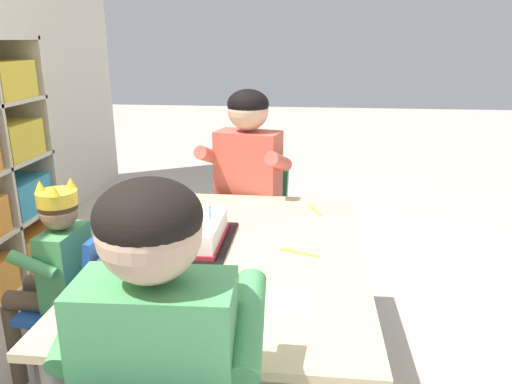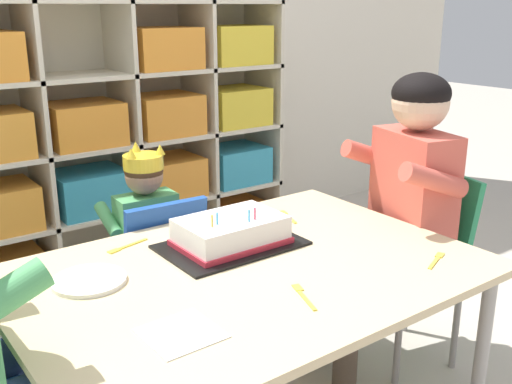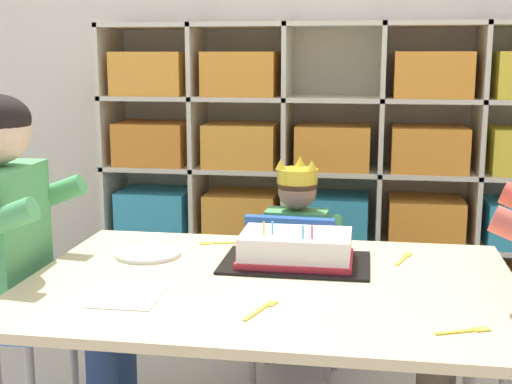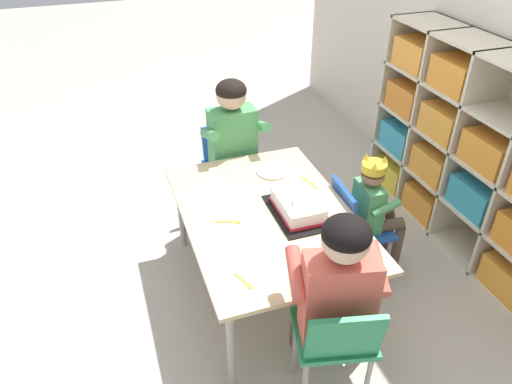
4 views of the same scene
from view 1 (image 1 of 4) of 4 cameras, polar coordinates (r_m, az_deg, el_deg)
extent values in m
cube|color=beige|center=(3.19, -25.06, 4.32)|extent=(0.02, 0.34, 1.29)
cube|color=orange|center=(3.16, -25.45, -5.87)|extent=(0.32, 0.27, 0.19)
cube|color=teal|center=(3.06, -26.22, -0.41)|extent=(0.32, 0.27, 0.19)
cube|color=yellow|center=(2.99, -27.02, 5.37)|extent=(0.32, 0.27, 0.19)
cube|color=#D1B789|center=(1.72, -2.53, -7.21)|extent=(1.26, 0.88, 0.02)
cylinder|color=#9E9993|center=(2.34, 9.07, -8.14)|extent=(0.04, 0.04, 0.55)
cylinder|color=#9E9993|center=(2.42, -9.40, -7.28)|extent=(0.04, 0.04, 0.55)
cube|color=#1E4CA8|center=(2.01, -20.38, -12.13)|extent=(0.33, 0.32, 0.03)
cube|color=#1E4CA8|center=(1.87, -17.15, -8.36)|extent=(0.29, 0.08, 0.30)
cylinder|color=gray|center=(2.24, -21.04, -13.88)|extent=(0.02, 0.02, 0.31)
cylinder|color=gray|center=(2.07, -24.70, -17.28)|extent=(0.02, 0.02, 0.31)
cylinder|color=gray|center=(2.14, -15.29, -14.90)|extent=(0.02, 0.02, 0.31)
cylinder|color=gray|center=(1.95, -18.53, -18.68)|extent=(0.02, 0.02, 0.31)
cube|color=#4C9E5B|center=(1.95, -21.13, -8.11)|extent=(0.22, 0.12, 0.29)
sphere|color=#997051|center=(1.87, -21.85, -2.08)|extent=(0.13, 0.13, 0.13)
ellipsoid|color=#472D19|center=(1.86, -21.92, -1.50)|extent=(0.14, 0.14, 0.10)
cylinder|color=yellow|center=(1.85, -22.02, -0.62)|extent=(0.14, 0.14, 0.05)
cone|color=yellow|center=(1.87, -23.72, 0.71)|extent=(0.04, 0.04, 0.04)
cone|color=yellow|center=(1.87, -20.64, 1.06)|extent=(0.04, 0.04, 0.04)
cone|color=yellow|center=(1.78, -22.29, 0.11)|extent=(0.04, 0.04, 0.04)
cylinder|color=brown|center=(2.10, -22.43, -9.96)|extent=(0.08, 0.21, 0.07)
cylinder|color=brown|center=(2.00, -24.31, -11.50)|extent=(0.08, 0.21, 0.07)
cylinder|color=brown|center=(2.24, -24.19, -14.01)|extent=(0.06, 0.06, 0.33)
cylinder|color=brown|center=(2.16, -26.06, -15.61)|extent=(0.06, 0.06, 0.33)
cylinder|color=#4C9E5B|center=(2.04, -20.60, -4.89)|extent=(0.05, 0.18, 0.10)
cylinder|color=#4C9E5B|center=(1.85, -24.42, -7.71)|extent=(0.05, 0.18, 0.10)
cube|color=#4C9E5B|center=(1.05, -11.09, -20.38)|extent=(0.17, 0.31, 0.42)
sphere|color=#DBB293|center=(0.90, -12.24, -4.49)|extent=(0.19, 0.19, 0.19)
ellipsoid|color=black|center=(0.89, -12.35, -2.77)|extent=(0.19, 0.19, 0.14)
cylinder|color=#4C9E5B|center=(1.02, -0.92, -14.93)|extent=(0.25, 0.08, 0.14)
cylinder|color=#4C9E5B|center=(1.10, -19.46, -13.51)|extent=(0.25, 0.08, 0.14)
cube|color=#238451|center=(2.45, -0.86, -2.88)|extent=(0.38, 0.40, 0.03)
cube|color=#238451|center=(2.53, 0.26, 1.20)|extent=(0.13, 0.32, 0.26)
cylinder|color=gray|center=(2.48, -4.93, -8.20)|extent=(0.02, 0.02, 0.41)
cylinder|color=gray|center=(2.39, 1.31, -9.21)|extent=(0.02, 0.02, 0.41)
cylinder|color=gray|center=(2.69, -2.73, -6.06)|extent=(0.02, 0.02, 0.41)
cylinder|color=gray|center=(2.60, 3.05, -6.89)|extent=(0.02, 0.02, 0.41)
cube|color=#D15647|center=(2.38, -0.89, 2.04)|extent=(0.23, 0.33, 0.42)
sphere|color=#DBB293|center=(2.32, -0.92, 9.44)|extent=(0.19, 0.19, 0.19)
ellipsoid|color=black|center=(2.31, -0.93, 10.14)|extent=(0.19, 0.19, 0.14)
cylinder|color=brown|center=(2.34, -4.23, -2.95)|extent=(0.32, 0.17, 0.10)
cylinder|color=brown|center=(2.27, -0.06, -3.49)|extent=(0.32, 0.17, 0.10)
cylinder|color=brown|center=(2.31, -5.60, -9.93)|extent=(0.08, 0.08, 0.43)
cylinder|color=brown|center=(2.25, -1.37, -10.68)|extent=(0.08, 0.08, 0.43)
cylinder|color=#D15647|center=(2.37, -5.27, 4.19)|extent=(0.26, 0.12, 0.14)
cylinder|color=#D15647|center=(2.25, 2.63, 3.54)|extent=(0.26, 0.12, 0.14)
cube|color=black|center=(1.78, -7.27, -5.80)|extent=(0.41, 0.27, 0.01)
cube|color=white|center=(1.77, -7.32, -4.46)|extent=(0.30, 0.20, 0.08)
cube|color=red|center=(1.78, -7.28, -5.44)|extent=(0.31, 0.21, 0.02)
cylinder|color=#E54C66|center=(1.78, -5.35, -2.22)|extent=(0.01, 0.01, 0.04)
cylinder|color=#4CB2E5|center=(1.68, -7.09, -3.43)|extent=(0.01, 0.01, 0.04)
cylinder|color=#4CB2E5|center=(1.76, -5.37, -2.48)|extent=(0.01, 0.01, 0.04)
cylinder|color=#EFCC4C|center=(1.66, -6.97, -3.72)|extent=(0.01, 0.01, 0.04)
cylinder|color=white|center=(1.41, -12.03, -12.54)|extent=(0.19, 0.19, 0.01)
cube|color=white|center=(1.41, 3.33, -12.45)|extent=(0.16, 0.16, 0.00)
cube|color=yellow|center=(2.09, 7.03, -2.29)|extent=(0.09, 0.04, 0.00)
cube|color=yellow|center=(2.15, 6.36, -1.74)|extent=(0.04, 0.03, 0.00)
cube|color=yellow|center=(1.70, 5.67, -7.06)|extent=(0.04, 0.10, 0.00)
cube|color=yellow|center=(1.72, 3.44, -6.67)|extent=(0.03, 0.04, 0.00)
cube|color=yellow|center=(2.07, -7.43, -2.57)|extent=(0.04, 0.09, 0.00)
cube|color=yellow|center=(2.10, -8.97, -2.31)|extent=(0.03, 0.04, 0.00)
cube|color=yellow|center=(1.64, -15.53, -8.56)|extent=(0.10, 0.03, 0.00)
cube|color=yellow|center=(1.58, -15.86, -9.69)|extent=(0.04, 0.03, 0.00)
camera|label=2|loc=(1.18, 62.77, 7.27)|focal=42.02mm
camera|label=3|loc=(2.32, 46.52, 8.82)|focal=49.33mm
camera|label=4|loc=(3.63, 16.08, 30.30)|focal=33.93mm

